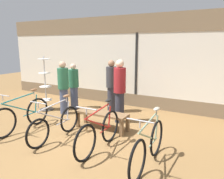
{
  "coord_description": "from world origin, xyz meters",
  "views": [
    {
      "loc": [
        2.9,
        -3.78,
        2.22
      ],
      "look_at": [
        0.0,
        1.55,
        0.95
      ],
      "focal_mm": 35.0,
      "sensor_mm": 36.0,
      "label": 1
    }
  ],
  "objects_px": {
    "bicycle_right": "(99,132)",
    "customer_near_rack": "(63,87)",
    "bicycle_far_left": "(22,115)",
    "customer_mid_floor": "(120,90)",
    "bicycle_left": "(55,124)",
    "customer_by_window": "(111,85)",
    "accessory_rack": "(46,88)",
    "customer_near_bench": "(74,85)",
    "bicycle_far_right": "(148,146)",
    "display_bench": "(102,115)"
  },
  "relations": [
    {
      "from": "bicycle_left",
      "to": "customer_by_window",
      "type": "xyz_separation_m",
      "value": [
        0.14,
        2.48,
        0.53
      ]
    },
    {
      "from": "bicycle_far_left",
      "to": "accessory_rack",
      "type": "bearing_deg",
      "value": 116.03
    },
    {
      "from": "accessory_rack",
      "to": "customer_near_bench",
      "type": "distance_m",
      "value": 0.95
    },
    {
      "from": "customer_by_window",
      "to": "customer_mid_floor",
      "type": "relative_size",
      "value": 0.95
    },
    {
      "from": "bicycle_far_left",
      "to": "bicycle_left",
      "type": "height_order",
      "value": "bicycle_far_left"
    },
    {
      "from": "bicycle_far_left",
      "to": "customer_near_rack",
      "type": "relative_size",
      "value": 1.07
    },
    {
      "from": "display_bench",
      "to": "customer_by_window",
      "type": "height_order",
      "value": "customer_by_window"
    },
    {
      "from": "customer_near_bench",
      "to": "bicycle_far_left",
      "type": "bearing_deg",
      "value": -87.99
    },
    {
      "from": "bicycle_left",
      "to": "customer_near_rack",
      "type": "relative_size",
      "value": 1.01
    },
    {
      "from": "customer_by_window",
      "to": "customer_mid_floor",
      "type": "height_order",
      "value": "customer_mid_floor"
    },
    {
      "from": "bicycle_far_right",
      "to": "display_bench",
      "type": "height_order",
      "value": "bicycle_far_right"
    },
    {
      "from": "bicycle_far_left",
      "to": "display_bench",
      "type": "relative_size",
      "value": 1.3
    },
    {
      "from": "bicycle_right",
      "to": "customer_mid_floor",
      "type": "height_order",
      "value": "customer_mid_floor"
    },
    {
      "from": "bicycle_left",
      "to": "bicycle_right",
      "type": "bearing_deg",
      "value": 1.4
    },
    {
      "from": "bicycle_right",
      "to": "accessory_rack",
      "type": "xyz_separation_m",
      "value": [
        -3.13,
        1.61,
        0.35
      ]
    },
    {
      "from": "bicycle_left",
      "to": "customer_by_window",
      "type": "distance_m",
      "value": 2.54
    },
    {
      "from": "bicycle_far_right",
      "to": "bicycle_far_left",
      "type": "bearing_deg",
      "value": 178.71
    },
    {
      "from": "customer_near_rack",
      "to": "bicycle_right",
      "type": "bearing_deg",
      "value": -34.19
    },
    {
      "from": "accessory_rack",
      "to": "customer_by_window",
      "type": "distance_m",
      "value": 2.24
    },
    {
      "from": "bicycle_far_right",
      "to": "accessory_rack",
      "type": "relative_size",
      "value": 0.95
    },
    {
      "from": "customer_near_bench",
      "to": "bicycle_left",
      "type": "bearing_deg",
      "value": -61.69
    },
    {
      "from": "customer_near_rack",
      "to": "customer_near_bench",
      "type": "relative_size",
      "value": 1.08
    },
    {
      "from": "bicycle_left",
      "to": "bicycle_right",
      "type": "relative_size",
      "value": 0.99
    },
    {
      "from": "customer_near_bench",
      "to": "bicycle_far_right",
      "type": "bearing_deg",
      "value": -33.45
    },
    {
      "from": "bicycle_far_left",
      "to": "bicycle_right",
      "type": "distance_m",
      "value": 2.32
    },
    {
      "from": "bicycle_right",
      "to": "customer_near_rack",
      "type": "bearing_deg",
      "value": 145.81
    },
    {
      "from": "customer_mid_floor",
      "to": "display_bench",
      "type": "bearing_deg",
      "value": -103.74
    },
    {
      "from": "bicycle_far_left",
      "to": "bicycle_right",
      "type": "xyz_separation_m",
      "value": [
        2.32,
        0.05,
        -0.0
      ]
    },
    {
      "from": "bicycle_right",
      "to": "customer_by_window",
      "type": "bearing_deg",
      "value": 113.29
    },
    {
      "from": "bicycle_far_right",
      "to": "bicycle_right",
      "type": "bearing_deg",
      "value": 173.65
    },
    {
      "from": "bicycle_right",
      "to": "customer_mid_floor",
      "type": "relative_size",
      "value": 0.96
    },
    {
      "from": "bicycle_left",
      "to": "customer_near_bench",
      "type": "bearing_deg",
      "value": 118.31
    },
    {
      "from": "bicycle_far_left",
      "to": "bicycle_left",
      "type": "xyz_separation_m",
      "value": [
        1.12,
        0.02,
        -0.03
      ]
    },
    {
      "from": "bicycle_left",
      "to": "bicycle_far_right",
      "type": "xyz_separation_m",
      "value": [
        2.32,
        -0.1,
        0.03
      ]
    },
    {
      "from": "bicycle_far_left",
      "to": "customer_mid_floor",
      "type": "height_order",
      "value": "customer_mid_floor"
    },
    {
      "from": "bicycle_left",
      "to": "customer_mid_floor",
      "type": "relative_size",
      "value": 0.95
    },
    {
      "from": "accessory_rack",
      "to": "customer_mid_floor",
      "type": "height_order",
      "value": "accessory_rack"
    },
    {
      "from": "bicycle_far_right",
      "to": "customer_near_rack",
      "type": "bearing_deg",
      "value": 153.75
    },
    {
      "from": "customer_near_bench",
      "to": "customer_near_rack",
      "type": "bearing_deg",
      "value": -82.05
    },
    {
      "from": "accessory_rack",
      "to": "customer_by_window",
      "type": "relative_size",
      "value": 1.07
    },
    {
      "from": "customer_by_window",
      "to": "customer_near_bench",
      "type": "xyz_separation_m",
      "value": [
        -1.34,
        -0.25,
        -0.09
      ]
    },
    {
      "from": "bicycle_far_left",
      "to": "display_bench",
      "type": "xyz_separation_m",
      "value": [
        1.77,
        1.07,
        -0.03
      ]
    },
    {
      "from": "bicycle_far_left",
      "to": "bicycle_left",
      "type": "distance_m",
      "value": 1.12
    },
    {
      "from": "bicycle_right",
      "to": "display_bench",
      "type": "relative_size",
      "value": 1.23
    },
    {
      "from": "bicycle_right",
      "to": "customer_near_bench",
      "type": "relative_size",
      "value": 1.1
    },
    {
      "from": "bicycle_left",
      "to": "customer_near_bench",
      "type": "distance_m",
      "value": 2.58
    },
    {
      "from": "accessory_rack",
      "to": "bicycle_left",
      "type": "bearing_deg",
      "value": -40.24
    },
    {
      "from": "display_bench",
      "to": "customer_near_rack",
      "type": "relative_size",
      "value": 0.83
    },
    {
      "from": "accessory_rack",
      "to": "bicycle_right",
      "type": "bearing_deg",
      "value": -27.17
    },
    {
      "from": "bicycle_right",
      "to": "customer_by_window",
      "type": "relative_size",
      "value": 1.0
    }
  ]
}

